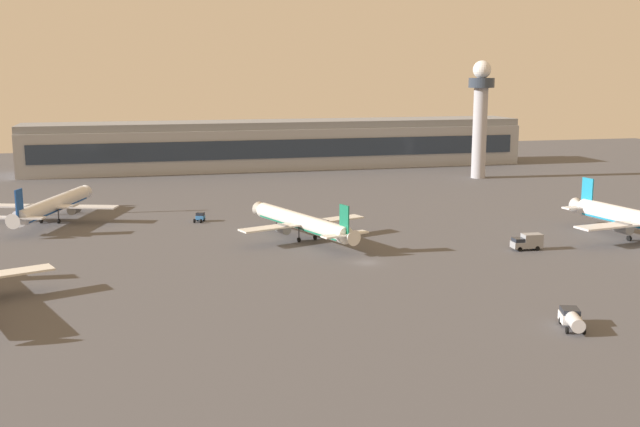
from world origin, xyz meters
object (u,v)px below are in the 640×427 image
(airplane_near_gate, at_px, (302,223))
(catering_truck, at_px, (527,242))
(airplane_far_stand, at_px, (53,206))
(pushback_tug, at_px, (200,217))
(control_tower, at_px, (480,111))
(fuel_truck, at_px, (572,319))

(airplane_near_gate, relative_size, catering_truck, 5.97)
(airplane_far_stand, relative_size, catering_truck, 6.39)
(pushback_tug, height_order, catering_truck, catering_truck)
(catering_truck, bearing_deg, control_tower, -16.59)
(airplane_far_stand, height_order, fuel_truck, airplane_far_stand)
(control_tower, xyz_separation_m, airplane_near_gate, (-73.39, -73.36, -17.70))
(airplane_far_stand, height_order, catering_truck, airplane_far_stand)
(airplane_far_stand, distance_m, catering_truck, 102.48)
(airplane_near_gate, xyz_separation_m, pushback_tug, (-18.31, 23.38, -2.39))
(pushback_tug, height_order, fuel_truck, fuel_truck)
(airplane_far_stand, height_order, pushback_tug, airplane_far_stand)
(airplane_near_gate, xyz_separation_m, fuel_truck, (22.61, -60.22, -2.10))
(airplane_near_gate, bearing_deg, pushback_tug, 108.44)
(fuel_truck, bearing_deg, control_tower, 88.45)
(control_tower, relative_size, airplane_far_stand, 0.99)
(airplane_far_stand, xyz_separation_m, catering_truck, (89.47, -49.92, -2.11))
(control_tower, bearing_deg, pushback_tug, -151.41)
(control_tower, xyz_separation_m, fuel_truck, (-50.79, -133.58, -19.80))
(control_tower, xyz_separation_m, pushback_tug, (-91.70, -49.98, -20.10))
(airplane_near_gate, relative_size, fuel_truck, 5.20)
(control_tower, distance_m, airplane_far_stand, 131.84)
(airplane_near_gate, bearing_deg, airplane_far_stand, 128.67)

